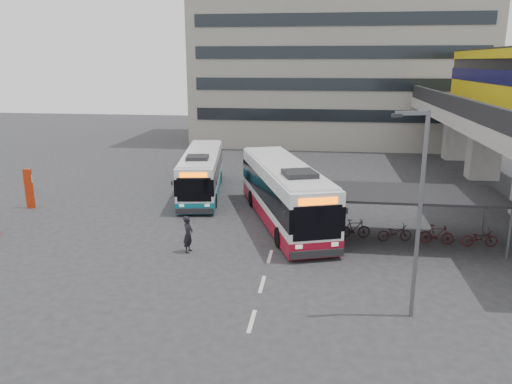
# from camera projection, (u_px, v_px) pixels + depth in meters

# --- Properties ---
(ground) EXTENTS (120.00, 120.00, 0.00)m
(ground) POSITION_uv_depth(u_px,v_px,m) (217.00, 254.00, 23.47)
(ground) COLOR #28282B
(ground) RESTS_ON ground
(bike_shelter) EXTENTS (10.00, 4.00, 2.54)m
(bike_shelter) POSITION_uv_depth(u_px,v_px,m) (396.00, 212.00, 24.87)
(bike_shelter) COLOR #595B60
(bike_shelter) RESTS_ON ground
(office_block) EXTENTS (30.00, 15.00, 25.00)m
(office_block) POSITION_uv_depth(u_px,v_px,m) (338.00, 26.00, 54.02)
(office_block) COLOR gray
(office_block) RESTS_ON ground
(road_markings) EXTENTS (0.15, 7.60, 0.01)m
(road_markings) POSITION_uv_depth(u_px,v_px,m) (262.00, 284.00, 20.27)
(road_markings) COLOR beige
(road_markings) RESTS_ON ground
(bus_main) EXTENTS (6.32, 12.23, 3.56)m
(bus_main) POSITION_uv_depth(u_px,v_px,m) (284.00, 193.00, 27.79)
(bus_main) COLOR white
(bus_main) RESTS_ON ground
(bus_teal) EXTENTS (3.89, 10.80, 3.12)m
(bus_teal) POSITION_uv_depth(u_px,v_px,m) (202.00, 173.00, 33.77)
(bus_teal) COLOR white
(bus_teal) RESTS_ON ground
(pedestrian) EXTENTS (0.49, 0.69, 1.78)m
(pedestrian) POSITION_uv_depth(u_px,v_px,m) (188.00, 234.00, 23.49)
(pedestrian) COLOR black
(pedestrian) RESTS_ON ground
(lamp_post) EXTENTS (1.26, 0.46, 7.28)m
(lamp_post) POSITION_uv_depth(u_px,v_px,m) (418.00, 204.00, 16.69)
(lamp_post) COLOR #595B60
(lamp_post) RESTS_ON ground
(sign_totem_north) EXTENTS (0.53, 0.17, 2.46)m
(sign_totem_north) POSITION_uv_depth(u_px,v_px,m) (29.00, 188.00, 30.48)
(sign_totem_north) COLOR #AD270A
(sign_totem_north) RESTS_ON ground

